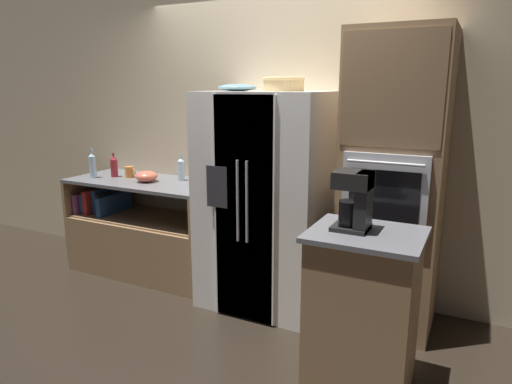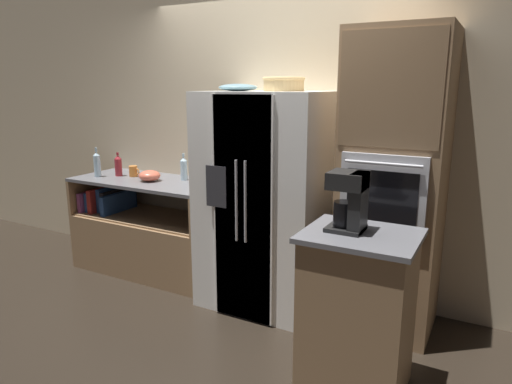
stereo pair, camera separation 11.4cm
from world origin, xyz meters
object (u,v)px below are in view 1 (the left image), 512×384
object	(u,v)px
bottle_short	(114,166)
mug	(130,172)
bottle_tall	(181,169)
mixing_bowl	(147,176)
wicker_basket	(284,84)
wall_oven	(393,184)
coffee_maker	(356,199)
fruit_bowl	(237,87)
bottle_wide	(92,165)
refrigerator	(267,201)

from	to	relation	value
bottle_short	mug	size ratio (longest dim) A/B	1.97
bottle_tall	mixing_bowl	bearing A→B (deg)	-142.34
wicker_basket	wall_oven	bearing A→B (deg)	6.40
bottle_tall	mug	world-z (taller)	bottle_tall
bottle_short	mug	world-z (taller)	bottle_short
wall_oven	coffee_maker	bearing A→B (deg)	-93.89
wall_oven	bottle_tall	world-z (taller)	wall_oven
wall_oven	fruit_bowl	distance (m)	1.38
wicker_basket	bottle_tall	size ratio (longest dim) A/B	1.27
bottle_short	bottle_wide	xyz separation A→B (m)	(-0.15, -0.13, 0.02)
mixing_bowl	bottle_tall	bearing A→B (deg)	37.66
bottle_tall	mug	xyz separation A→B (m)	(-0.54, -0.10, -0.06)
wicker_basket	bottle_tall	bearing A→B (deg)	169.02
refrigerator	wicker_basket	bearing A→B (deg)	-2.86
bottle_wide	mug	xyz separation A→B (m)	(0.30, 0.17, -0.07)
wall_oven	bottle_wide	world-z (taller)	wall_oven
mug	coffee_maker	bearing A→B (deg)	-19.44
wall_oven	bottle_tall	xyz separation A→B (m)	(-1.96, 0.13, -0.06)
fruit_bowl	mug	size ratio (longest dim) A/B	2.54
mug	fruit_bowl	bearing A→B (deg)	-8.16
fruit_bowl	bottle_short	bearing A→B (deg)	174.50
wicker_basket	coffee_maker	distance (m)	1.25
bottle_wide	mixing_bowl	bearing A→B (deg)	7.52
bottle_wide	refrigerator	bearing A→B (deg)	1.90
bottle_short	mug	distance (m)	0.17
mixing_bowl	bottle_short	bearing A→B (deg)	173.82
wall_oven	coffee_maker	world-z (taller)	wall_oven
mixing_bowl	wicker_basket	bearing A→B (deg)	-1.00
wicker_basket	mug	size ratio (longest dim) A/B	2.69
wicker_basket	bottle_short	world-z (taller)	wicker_basket
fruit_bowl	wall_oven	bearing A→B (deg)	7.76
fruit_bowl	bottle_short	size ratio (longest dim) A/B	1.29
wicker_basket	mixing_bowl	xyz separation A→B (m)	(-1.38, 0.02, -0.83)
bottle_tall	refrigerator	bearing A→B (deg)	-12.11
wicker_basket	mug	xyz separation A→B (m)	(-1.67, 0.12, -0.83)
bottle_short	bottle_wide	bearing A→B (deg)	-140.67
mug	coffee_maker	xyz separation A→B (m)	(2.44, -0.86, 0.20)
refrigerator	coffee_maker	distance (m)	1.22
fruit_bowl	mixing_bowl	world-z (taller)	fruit_bowl
bottle_wide	coffee_maker	world-z (taller)	coffee_maker
bottle_short	mug	bearing A→B (deg)	17.32
wall_oven	fruit_bowl	size ratio (longest dim) A/B	7.15
bottle_wide	coffee_maker	distance (m)	2.83
fruit_bowl	bottle_short	xyz separation A→B (m)	(-1.46, 0.14, -0.75)
wicker_basket	fruit_bowl	world-z (taller)	wicker_basket
bottle_tall	bottle_short	bearing A→B (deg)	-167.96
coffee_maker	wall_oven	bearing A→B (deg)	86.11
fruit_bowl	bottle_tall	distance (m)	1.11
bottle_tall	mug	distance (m)	0.55
fruit_bowl	bottle_short	distance (m)	1.65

